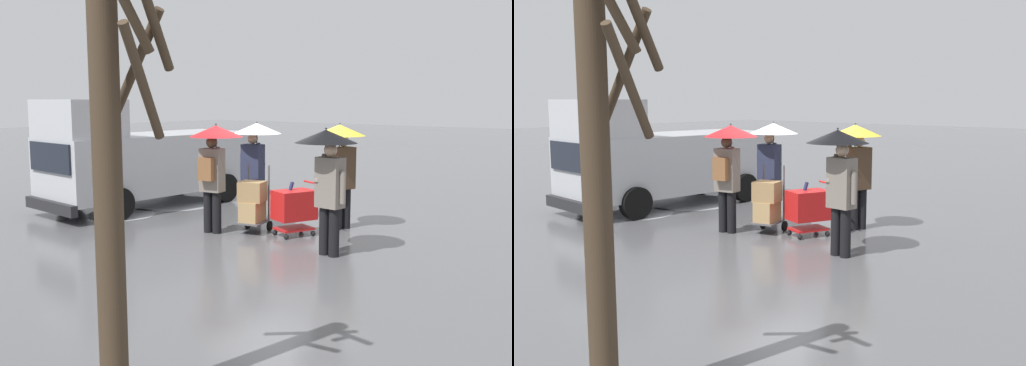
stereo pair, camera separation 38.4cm
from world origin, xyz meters
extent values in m
plane|color=#5B5B5E|center=(0.00, 0.00, 0.00)|extent=(90.00, 90.00, 0.00)
cylinder|color=#999BA0|center=(3.97, -0.59, 0.00)|extent=(2.32, 2.32, 0.01)
cylinder|color=#ADAFB5|center=(3.73, 1.17, 0.00)|extent=(1.54, 1.54, 0.01)
cube|color=#B7BABF|center=(4.15, -0.07, 1.06)|extent=(2.21, 5.29, 1.40)
cube|color=#B7BABF|center=(4.24, 1.83, 2.18)|extent=(1.91, 1.49, 0.84)
cube|color=black|center=(4.27, 2.55, 1.38)|extent=(1.66, 0.14, 0.63)
cube|color=#232326|center=(4.27, 2.59, 0.32)|extent=(1.97, 0.25, 0.24)
cylinder|color=black|center=(3.24, 1.59, 0.36)|extent=(0.27, 0.73, 0.72)
cylinder|color=black|center=(5.20, 1.50, 0.36)|extent=(0.27, 0.73, 0.72)
cylinder|color=black|center=(3.09, -1.63, 0.36)|extent=(0.27, 0.73, 0.72)
cylinder|color=black|center=(5.05, -1.72, 0.36)|extent=(0.27, 0.73, 0.72)
cube|color=red|center=(-0.54, 0.31, 0.60)|extent=(0.76, 0.90, 0.56)
cube|color=red|center=(-0.54, 0.31, 0.14)|extent=(0.68, 0.81, 0.04)
cylinder|color=red|center=(-0.69, -0.09, 1.00)|extent=(0.55, 0.24, 0.04)
sphere|color=black|center=(-0.62, 0.67, 0.05)|extent=(0.10, 0.10, 0.10)
sphere|color=black|center=(-0.23, 0.52, 0.05)|extent=(0.10, 0.10, 0.10)
sphere|color=black|center=(-0.84, 0.10, 0.05)|extent=(0.10, 0.10, 0.10)
sphere|color=black|center=(-0.45, -0.05, 0.05)|extent=(0.10, 0.10, 0.10)
cylinder|color=navy|center=(-0.43, 0.37, 0.70)|extent=(0.17, 0.29, 0.69)
cube|color=#515156|center=(0.23, 0.65, 0.22)|extent=(0.62, 0.71, 0.03)
cylinder|color=#515156|center=(0.10, 0.30, 0.77)|extent=(0.04, 0.04, 1.10)
cylinder|color=#515156|center=(0.52, 0.42, 0.77)|extent=(0.04, 0.04, 1.10)
cylinder|color=black|center=(0.08, 0.29, 0.10)|extent=(0.10, 0.21, 0.20)
cylinder|color=black|center=(0.54, 0.42, 0.10)|extent=(0.10, 0.21, 0.20)
cube|color=tan|center=(0.23, 0.65, 0.43)|extent=(0.48, 0.54, 0.39)
cube|color=#A37F51|center=(0.23, 0.65, 0.82)|extent=(0.58, 0.55, 0.40)
cylinder|color=black|center=(0.94, 1.16, 0.41)|extent=(0.18, 0.18, 0.82)
cylinder|color=black|center=(0.74, 1.12, 0.41)|extent=(0.18, 0.18, 0.82)
cube|color=slate|center=(0.84, 1.14, 1.24)|extent=(0.49, 0.37, 0.84)
sphere|color=brown|center=(0.84, 1.14, 1.78)|extent=(0.22, 0.22, 0.22)
cylinder|color=slate|center=(1.09, 1.19, 1.19)|extent=(0.10, 0.10, 0.55)
cylinder|color=slate|center=(0.67, 1.08, 1.46)|extent=(0.16, 0.32, 0.50)
cylinder|color=#333338|center=(0.74, 1.12, 1.62)|extent=(0.02, 0.02, 0.86)
cone|color=red|center=(0.74, 1.12, 2.00)|extent=(1.04, 1.04, 0.22)
sphere|color=#333338|center=(0.74, 1.12, 2.13)|extent=(0.04, 0.04, 0.04)
cube|color=brown|center=(0.80, 1.33, 1.28)|extent=(0.33, 0.22, 0.44)
cylinder|color=black|center=(-0.95, -0.90, 0.41)|extent=(0.18, 0.18, 0.82)
cylinder|color=black|center=(-0.88, -0.72, 0.41)|extent=(0.18, 0.18, 0.82)
cube|color=#473323|center=(-0.91, -0.81, 1.24)|extent=(0.42, 0.51, 0.84)
sphere|color=beige|center=(-0.91, -0.81, 1.78)|extent=(0.22, 0.22, 0.22)
cylinder|color=#473323|center=(-1.01, -1.05, 1.19)|extent=(0.10, 0.10, 0.55)
cylinder|color=#473323|center=(-0.87, -0.64, 1.46)|extent=(0.32, 0.20, 0.50)
cylinder|color=#333338|center=(-0.88, -0.72, 1.62)|extent=(0.02, 0.02, 0.86)
cone|color=yellow|center=(-0.88, -0.72, 2.00)|extent=(1.04, 1.04, 0.22)
sphere|color=#333338|center=(-0.88, -0.72, 2.13)|extent=(0.04, 0.04, 0.04)
cylinder|color=black|center=(1.04, -0.18, 0.41)|extent=(0.18, 0.18, 0.82)
cylinder|color=black|center=(0.84, -0.21, 0.41)|extent=(0.18, 0.18, 0.82)
cube|color=#282D47|center=(0.94, -0.20, 1.24)|extent=(0.48, 0.34, 0.84)
sphere|color=tan|center=(0.94, -0.20, 1.78)|extent=(0.22, 0.22, 0.22)
cylinder|color=#282D47|center=(1.19, -0.16, 1.19)|extent=(0.10, 0.10, 0.55)
cylinder|color=#282D47|center=(0.76, -0.25, 1.46)|extent=(0.14, 0.31, 0.50)
cylinder|color=#333338|center=(0.84, -0.21, 1.62)|extent=(0.02, 0.02, 0.86)
cone|color=white|center=(0.84, -0.21, 2.00)|extent=(1.04, 1.04, 0.22)
sphere|color=#333338|center=(0.84, -0.21, 2.13)|extent=(0.04, 0.04, 0.04)
cylinder|color=black|center=(-1.96, 1.11, 0.41)|extent=(0.18, 0.18, 0.82)
cylinder|color=black|center=(-1.76, 1.10, 0.41)|extent=(0.18, 0.18, 0.82)
cube|color=slate|center=(-1.86, 1.11, 1.24)|extent=(0.46, 0.31, 0.84)
sphere|color=beige|center=(-1.86, 1.11, 1.78)|extent=(0.22, 0.22, 0.22)
cylinder|color=slate|center=(-2.12, 1.12, 1.19)|extent=(0.10, 0.10, 0.55)
cylinder|color=slate|center=(-1.68, 1.12, 1.46)|extent=(0.12, 0.31, 0.50)
cylinder|color=#333338|center=(-1.76, 1.10, 1.62)|extent=(0.02, 0.02, 0.86)
cone|color=black|center=(-1.76, 1.10, 2.00)|extent=(1.04, 1.04, 0.22)
sphere|color=#333338|center=(-1.76, 1.10, 2.13)|extent=(0.04, 0.04, 0.04)
cylinder|color=#423323|center=(-3.23, 6.48, 1.88)|extent=(0.24, 0.24, 3.77)
cylinder|color=#423323|center=(-3.21, 6.17, 2.86)|extent=(0.70, 0.12, 0.96)
cylinder|color=#423323|center=(-3.52, 6.33, 2.73)|extent=(0.40, 0.67, 0.90)
cylinder|color=#423323|center=(-3.58, 6.30, 3.29)|extent=(0.46, 0.79, 0.91)
camera|label=1|loc=(-7.20, 9.33, 2.61)|focal=41.66mm
camera|label=2|loc=(-7.48, 9.07, 2.61)|focal=41.66mm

